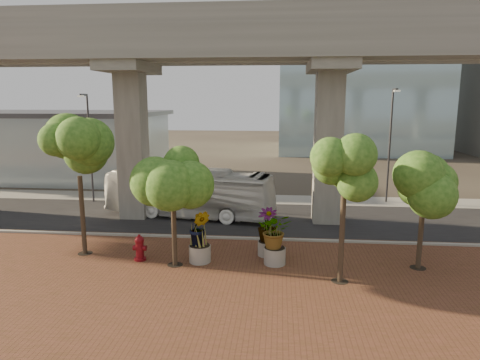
{
  "coord_description": "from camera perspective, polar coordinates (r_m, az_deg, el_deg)",
  "views": [
    {
      "loc": [
        3.13,
        -23.84,
        7.41
      ],
      "look_at": [
        0.86,
        0.5,
        2.81
      ],
      "focal_mm": 32.0,
      "sensor_mm": 36.0,
      "label": 1
    }
  ],
  "objects": [
    {
      "name": "street_tree_far_west",
      "position": [
        21.3,
        -20.76,
        3.23
      ],
      "size": [
        3.58,
        3.58,
        6.5
      ],
      "color": "#443626",
      "rests_on": "ground"
    },
    {
      "name": "transit_viaduct",
      "position": [
        26.02,
        -1.6,
        10.38
      ],
      "size": [
        72.0,
        5.6,
        12.4
      ],
      "color": "gray",
      "rests_on": "ground"
    },
    {
      "name": "planter_left",
      "position": [
        19.66,
        -5.42,
        -6.73
      ],
      "size": [
        2.23,
        2.23,
        2.45
      ],
      "color": "gray",
      "rests_on": "ground"
    },
    {
      "name": "street_tree_far_east",
      "position": [
        19.89,
        23.43,
        -0.09
      ],
      "size": [
        3.23,
        3.23,
        5.43
      ],
      "color": "#443626",
      "rests_on": "ground"
    },
    {
      "name": "far_sidewalk",
      "position": [
        32.34,
        -0.36,
        -2.53
      ],
      "size": [
        90.0,
        3.0,
        0.06
      ],
      "primitive_type": "cube",
      "color": "gray",
      "rests_on": "ground"
    },
    {
      "name": "brick_plaza",
      "position": [
        17.75,
        -5.47,
        -13.96
      ],
      "size": [
        70.0,
        13.0,
        0.06
      ],
      "primitive_type": "cube",
      "color": "brown",
      "rests_on": "ground"
    },
    {
      "name": "planter_front",
      "position": [
        19.39,
        4.69,
        -7.05
      ],
      "size": [
        2.19,
        2.19,
        2.41
      ],
      "color": "gray",
      "rests_on": "ground"
    },
    {
      "name": "curb_strip",
      "position": [
        23.24,
        -2.7,
        -7.74
      ],
      "size": [
        70.0,
        0.25,
        0.16
      ],
      "primitive_type": "cube",
      "color": "gray",
      "rests_on": "ground"
    },
    {
      "name": "fire_hydrant",
      "position": [
        20.6,
        -13.23,
        -8.79
      ],
      "size": [
        0.61,
        0.55,
        1.23
      ],
      "color": "maroon",
      "rests_on": "ground"
    },
    {
      "name": "asphalt_road",
      "position": [
        27.05,
        -1.52,
        -5.2
      ],
      "size": [
        90.0,
        8.0,
        0.04
      ],
      "primitive_type": "cube",
      "color": "black",
      "rests_on": "ground"
    },
    {
      "name": "station_pavilion",
      "position": [
        46.25,
        -24.78,
        4.48
      ],
      "size": [
        23.0,
        13.0,
        6.3
      ],
      "color": "#B0C2C9",
      "rests_on": "ground"
    },
    {
      "name": "street_tree_near_east",
      "position": [
        17.23,
        13.8,
        1.18
      ],
      "size": [
        3.43,
        3.43,
        6.19
      ],
      "color": "#443626",
      "rests_on": "ground"
    },
    {
      "name": "street_tree_near_west",
      "position": [
        18.76,
        -9.02,
        1.32
      ],
      "size": [
        3.6,
        3.6,
        6.01
      ],
      "color": "#443626",
      "rests_on": "ground"
    },
    {
      "name": "streetlamp_west",
      "position": [
        32.45,
        -19.48,
        4.98
      ],
      "size": [
        0.39,
        1.13,
        7.78
      ],
      "color": "#333338",
      "rests_on": "ground"
    },
    {
      "name": "ground",
      "position": [
        25.16,
        -2.06,
        -6.48
      ],
      "size": [
        160.0,
        160.0,
        0.0
      ],
      "primitive_type": "plane",
      "color": "#342D25",
      "rests_on": "ground"
    },
    {
      "name": "transit_bus",
      "position": [
        27.46,
        -6.78,
        -1.81
      ],
      "size": [
        11.18,
        4.55,
        3.04
      ],
      "primitive_type": "imported",
      "rotation": [
        0.0,
        0.0,
        1.38
      ],
      "color": "silver",
      "rests_on": "ground"
    },
    {
      "name": "streetlamp_east",
      "position": [
        32.3,
        19.43,
        5.33
      ],
      "size": [
        0.4,
        1.18,
        8.13
      ],
      "color": "#28282C",
      "rests_on": "ground"
    },
    {
      "name": "planter_right",
      "position": [
        20.44,
        3.65,
        -6.29
      ],
      "size": [
        2.17,
        2.17,
        2.31
      ],
      "color": "gray",
      "rests_on": "ground"
    }
  ]
}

